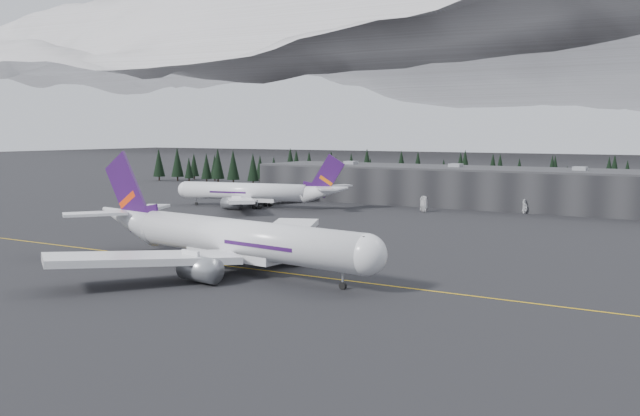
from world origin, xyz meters
The scene contains 8 objects.
ground centered at (0.00, 0.00, 0.00)m, with size 1400.00×1400.00×0.00m, color black.
taxiline centered at (0.00, -2.00, 0.01)m, with size 400.00×0.40×0.02m, color gold.
terminal centered at (0.00, 125.00, 6.30)m, with size 160.00×30.00×12.60m.
treeline centered at (0.00, 162.00, 7.50)m, with size 360.00×20.00×15.00m, color black.
jet_main centered at (-5.54, -4.69, 5.81)m, with size 69.86×64.13×20.59m.
jet_parked centered at (-60.37, 82.30, 4.96)m, with size 59.16×54.08×17.58m.
gse_vehicle_a centered at (-9.89, 98.13, 0.68)m, with size 2.27×4.92×1.37m, color silver.
gse_vehicle_b centered at (17.69, 109.65, 0.73)m, with size 1.73×4.30×1.47m, color white.
Camera 1 is at (74.10, -103.22, 24.53)m, focal length 40.00 mm.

